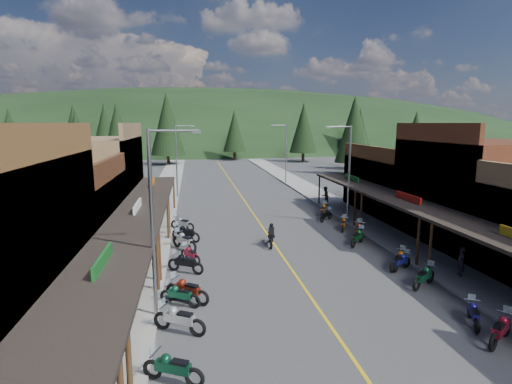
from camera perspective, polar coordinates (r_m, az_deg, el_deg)
name	(u,v)px	position (r m, az deg, el deg)	size (l,w,h in m)	color
ground	(286,261)	(24.43, 4.27, -9.80)	(220.00, 220.00, 0.00)	#38383A
centerline	(243,199)	(43.49, -1.82, -1.02)	(0.15, 90.00, 0.01)	gold
sidewalk_west	(162,201)	(43.26, -13.33, -1.25)	(3.40, 94.00, 0.15)	gray
sidewalk_east	(320,196)	(45.39, 9.13, -0.59)	(3.40, 94.00, 0.15)	gray
shop_west_2	(48,222)	(26.09, -27.58, -3.84)	(10.90, 9.00, 6.20)	#3F2111
shop_west_3	(88,182)	(35.00, -22.89, 1.38)	(10.90, 10.20, 8.20)	brown
shop_east_2	(477,192)	(31.14, 29.07, -0.05)	(10.90, 9.00, 8.20)	#562B19
shop_east_3	(403,185)	(39.15, 20.29, 0.91)	(10.90, 10.20, 6.20)	#4C2D16
streetlight_0	(156,216)	(16.86, -14.16, -3.28)	(2.16, 0.18, 8.00)	gray
streetlight_1	(178,158)	(44.55, -11.13, 4.85)	(2.16, 0.18, 8.00)	gray
streetlight_2	(348,170)	(33.00, 12.95, 3.09)	(2.16, 0.18, 8.00)	gray
streetlight_3	(285,151)	(53.94, 4.16, 5.85)	(2.16, 0.18, 8.00)	gray
ridge_hill	(206,144)	(157.67, -7.21, 6.79)	(310.00, 140.00, 60.00)	black
pine_0	(10,132)	(91.19, -31.72, 7.32)	(5.04, 5.04, 11.00)	black
pine_1	(105,127)	(94.22, -20.77, 8.64)	(5.88, 5.88, 12.50)	black
pine_2	(167,124)	(80.50, -12.58, 9.47)	(6.72, 6.72, 14.00)	black
pine_3	(234,131)	(88.88, -3.10, 8.73)	(5.04, 5.04, 11.00)	black
pine_4	(304,127)	(85.63, 6.81, 9.14)	(5.88, 5.88, 12.50)	black
pine_5	(353,124)	(102.27, 13.72, 9.46)	(6.72, 6.72, 14.00)	black
pine_6	(416,130)	(100.53, 21.85, 8.17)	(5.04, 5.04, 11.00)	black
pine_7	(74,127)	(101.90, -24.55, 8.43)	(5.88, 5.88, 12.50)	black
pine_8	(77,138)	(64.57, -24.21, 7.02)	(4.48, 4.48, 10.00)	black
pine_9	(360,133)	(73.53, 14.59, 8.12)	(4.93, 4.93, 10.80)	black
pine_10	(117,131)	(73.46, -19.21, 8.21)	(5.38, 5.38, 11.60)	black
pine_11	(354,129)	(65.51, 13.85, 8.68)	(5.82, 5.82, 12.40)	black
bike_west_3	(173,366)	(14.03, -11.79, -23.21)	(0.70, 2.09, 1.19)	#0B3823
bike_west_4	(179,318)	(16.71, -10.91, -17.23)	(0.75, 2.26, 1.29)	#A0A0A5
bike_west_5	(180,294)	(18.93, -10.82, -14.11)	(0.66, 1.99, 1.14)	#0E492D
bike_west_6	(187,289)	(19.17, -9.83, -13.48)	(0.77, 2.31, 1.32)	maroon
bike_west_7	(185,262)	(22.68, -10.05, -9.83)	(0.73, 2.18, 1.25)	black
bike_west_8	(190,254)	(24.26, -9.36, -8.67)	(0.64, 1.93, 1.10)	maroon
bike_west_9	(184,240)	(26.61, -10.20, -6.76)	(0.78, 2.34, 1.34)	gray
bike_west_10	(186,232)	(28.45, -10.02, -5.69)	(0.76, 2.29, 1.31)	black
bike_west_11	(182,223)	(31.27, -10.48, -4.33)	(0.73, 2.20, 1.26)	gray
bike_east_3	(501,328)	(18.24, 31.59, -16.27)	(0.72, 2.16, 1.23)	maroon
bike_east_4	(474,313)	(19.24, 28.70, -14.93)	(0.62, 1.86, 1.06)	navy
bike_east_5	(424,276)	(22.21, 22.88, -10.97)	(0.70, 2.11, 1.21)	#0E4829
bike_east_6	(400,261)	(24.15, 19.93, -9.24)	(0.64, 1.91, 1.09)	navy
bike_east_7	(400,259)	(24.40, 19.84, -8.95)	(0.68, 2.05, 1.17)	#B05A0C
bike_east_8	(358,236)	(28.02, 14.30, -6.16)	(0.72, 2.17, 1.24)	#0E4718
bike_east_9	(358,230)	(29.44, 14.38, -5.30)	(0.77, 2.32, 1.33)	maroon
bike_east_10	(344,223)	(31.57, 12.41, -4.41)	(0.64, 1.92, 1.10)	#AE5B0C
bike_east_11	(326,215)	(34.31, 9.98, -3.20)	(0.64, 1.91, 1.09)	black
bike_east_12	(324,209)	(35.81, 9.63, -2.46)	(0.76, 2.28, 1.30)	#A4530B
rider_on_bike	(271,236)	(27.09, 2.13, -6.34)	(1.03, 2.22, 1.63)	black
pedestrian_east_a	(461,261)	(24.12, 27.25, -8.81)	(0.58, 0.38, 1.58)	#281E2D
pedestrian_east_b	(325,196)	(40.14, 9.82, -0.52)	(0.90, 0.52, 1.86)	#4E4431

